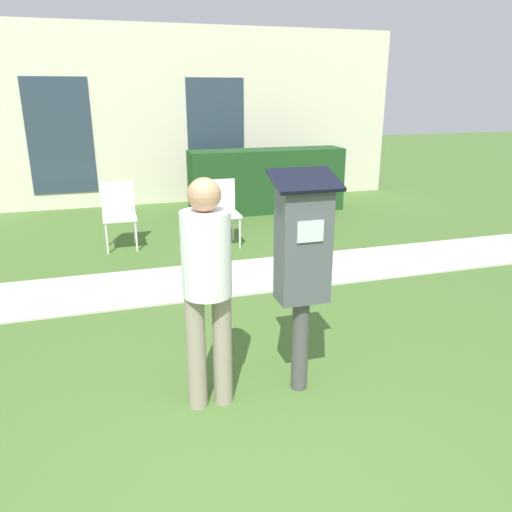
{
  "coord_description": "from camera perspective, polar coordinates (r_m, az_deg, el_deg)",
  "views": [
    {
      "loc": [
        -0.69,
        -2.0,
        2.08
      ],
      "look_at": [
        0.2,
        0.95,
        1.05
      ],
      "focal_mm": 35.0,
      "sensor_mm": 36.0,
      "label": 1
    }
  ],
  "objects": [
    {
      "name": "building_facade",
      "position": [
        9.74,
        -13.17,
        15.14
      ],
      "size": [
        10.0,
        0.26,
        3.2
      ],
      "color": "beige",
      "rests_on": "ground"
    },
    {
      "name": "hedge_row",
      "position": [
        8.94,
        1.25,
        8.59
      ],
      "size": [
        2.74,
        0.6,
        1.1
      ],
      "color": "#1E471E",
      "rests_on": "ground"
    },
    {
      "name": "person_standing",
      "position": [
        3.22,
        -5.62,
        -2.59
      ],
      "size": [
        0.32,
        0.32,
        1.58
      ],
      "rotation": [
        0.0,
        0.0,
        -0.56
      ],
      "color": "gray",
      "rests_on": "ground"
    },
    {
      "name": "outdoor_chair_right",
      "position": [
        7.44,
        6.45,
        6.29
      ],
      "size": [
        0.44,
        0.44,
        0.9
      ],
      "rotation": [
        0.0,
        0.0,
        -0.34
      ],
      "color": "white",
      "rests_on": "ground"
    },
    {
      "name": "outdoor_chair_middle",
      "position": [
        7.01,
        -3.98,
        5.62
      ],
      "size": [
        0.44,
        0.44,
        0.9
      ],
      "rotation": [
        0.0,
        0.0,
        0.27
      ],
      "color": "white",
      "rests_on": "ground"
    },
    {
      "name": "ground_plane",
      "position": [
        2.97,
        1.74,
        -26.02
      ],
      "size": [
        40.0,
        40.0,
        0.0
      ],
      "primitive_type": "plane",
      "color": "#476B2D"
    },
    {
      "name": "outdoor_chair_left",
      "position": [
        7.08,
        -15.4,
        5.14
      ],
      "size": [
        0.44,
        0.44,
        0.9
      ],
      "rotation": [
        0.0,
        0.0,
        0.01
      ],
      "color": "white",
      "rests_on": "ground"
    },
    {
      "name": "parking_meter",
      "position": [
        3.37,
        5.36,
        -0.0
      ],
      "size": [
        0.44,
        0.31,
        1.59
      ],
      "color": "#4C4C4C",
      "rests_on": "ground"
    },
    {
      "name": "sidewalk",
      "position": [
        5.7,
        -8.7,
        -3.06
      ],
      "size": [
        12.0,
        1.1,
        0.02
      ],
      "color": "beige",
      "rests_on": "ground"
    }
  ]
}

